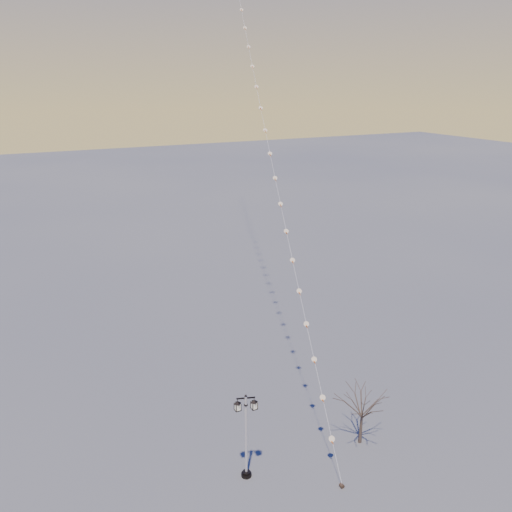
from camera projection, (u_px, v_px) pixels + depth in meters
ground at (287, 483)px, 27.48m from camera, size 300.00×300.00×0.00m
street_lamp at (246, 432)px, 27.05m from camera, size 1.27×0.72×5.18m
bare_tree at (362, 407)px, 29.79m from camera, size 2.15×2.15×3.56m
kite_train at (250, 36)px, 44.25m from camera, size 14.84×52.31×48.46m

